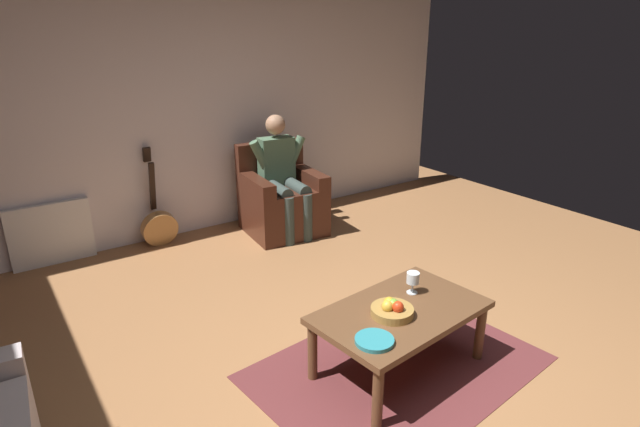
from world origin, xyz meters
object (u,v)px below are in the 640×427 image
(decorative_dish, at_px, (374,341))
(fruit_bowl, at_px, (392,309))
(armchair, at_px, (281,201))
(guitar, at_px, (159,224))
(person_seated, at_px, (283,173))
(wine_glass_near, at_px, (413,279))
(coffee_table, at_px, (400,317))

(decorative_dish, bearing_deg, fruit_bowl, -150.15)
(armchair, distance_m, guitar, 1.23)
(armchair, relative_size, guitar, 0.94)
(person_seated, bearing_deg, fruit_bowl, 79.69)
(fruit_bowl, relative_size, decorative_dish, 1.18)
(wine_glass_near, bearing_deg, fruit_bowl, 23.96)
(person_seated, distance_m, decorative_dish, 2.71)
(fruit_bowl, bearing_deg, wine_glass_near, -156.04)
(armchair, relative_size, coffee_table, 0.81)
(armchair, bearing_deg, decorative_dish, 75.36)
(armchair, relative_size, person_seated, 0.75)
(coffee_table, distance_m, wine_glass_near, 0.27)
(armchair, bearing_deg, coffee_table, 81.77)
(fruit_bowl, bearing_deg, guitar, -79.96)
(wine_glass_near, relative_size, fruit_bowl, 0.57)
(person_seated, bearing_deg, decorative_dish, 75.12)
(fruit_bowl, bearing_deg, person_seated, -105.82)
(guitar, xyz_separation_m, wine_glass_near, (-0.78, 2.66, 0.31))
(person_seated, xyz_separation_m, guitar, (1.17, -0.40, -0.43))
(decorative_dish, bearing_deg, guitar, -85.61)
(coffee_table, xyz_separation_m, wine_glass_near, (-0.20, -0.11, 0.16))
(person_seated, bearing_deg, wine_glass_near, 85.79)
(decorative_dish, bearing_deg, coffee_table, -154.11)
(decorative_dish, bearing_deg, armchair, -110.15)
(coffee_table, bearing_deg, person_seated, -103.89)
(armchair, xyz_separation_m, guitar, (1.17, -0.36, -0.11))
(coffee_table, relative_size, decorative_dish, 5.13)
(coffee_table, bearing_deg, fruit_bowl, 12.66)
(guitar, bearing_deg, fruit_bowl, 100.04)
(armchair, xyz_separation_m, person_seated, (0.00, 0.04, 0.31))
(coffee_table, xyz_separation_m, decorative_dish, (0.36, 0.17, 0.07))
(person_seated, xyz_separation_m, coffee_table, (0.58, 2.36, -0.27))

